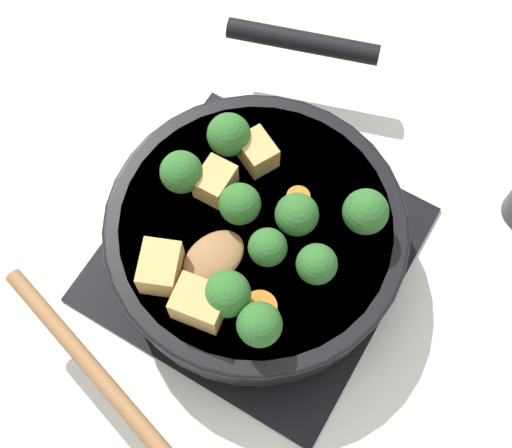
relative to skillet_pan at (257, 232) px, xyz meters
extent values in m
plane|color=silver|center=(0.00, 0.00, -0.06)|extent=(2.40, 2.40, 0.00)
cube|color=black|center=(0.00, 0.00, -0.06)|extent=(0.31, 0.31, 0.01)
torus|color=black|center=(0.00, 0.00, -0.04)|extent=(0.24, 0.24, 0.01)
cube|color=black|center=(0.00, 0.00, -0.04)|extent=(0.01, 0.23, 0.01)
cube|color=black|center=(0.00, 0.00, -0.04)|extent=(0.23, 0.01, 0.01)
cylinder|color=black|center=(0.00, 0.00, 0.00)|extent=(0.30, 0.30, 0.06)
cylinder|color=brown|center=(0.00, 0.00, 0.00)|extent=(0.28, 0.28, 0.05)
torus|color=black|center=(0.00, 0.00, 0.02)|extent=(0.31, 0.31, 0.01)
cylinder|color=black|center=(0.23, 0.07, 0.01)|extent=(0.08, 0.18, 0.02)
ellipsoid|color=olive|center=(-0.06, 0.02, 0.03)|extent=(0.08, 0.06, 0.01)
cylinder|color=olive|center=(-0.20, 0.06, 0.03)|extent=(0.08, 0.23, 0.02)
cube|color=tan|center=(0.06, 0.04, 0.04)|extent=(0.05, 0.05, 0.03)
cube|color=tan|center=(-0.09, 0.05, 0.04)|extent=(0.06, 0.05, 0.04)
cube|color=tan|center=(0.01, 0.05, 0.04)|extent=(0.04, 0.03, 0.03)
cube|color=tan|center=(-0.11, 0.00, 0.05)|extent=(0.05, 0.05, 0.04)
cylinder|color=#709956|center=(-0.09, -0.02, 0.03)|extent=(0.01, 0.01, 0.01)
sphere|color=#2D6628|center=(-0.09, -0.02, 0.06)|extent=(0.04, 0.04, 0.04)
cylinder|color=#709956|center=(-0.02, -0.08, 0.03)|extent=(0.01, 0.01, 0.01)
sphere|color=#2D6628|center=(-0.02, -0.08, 0.05)|extent=(0.04, 0.04, 0.04)
cylinder|color=#709956|center=(0.06, 0.07, 0.03)|extent=(0.01, 0.01, 0.01)
sphere|color=#2D6628|center=(0.06, 0.07, 0.06)|extent=(0.05, 0.05, 0.05)
cylinder|color=#709956|center=(0.02, -0.04, 0.03)|extent=(0.01, 0.01, 0.01)
sphere|color=#2D6628|center=(0.02, -0.04, 0.05)|extent=(0.04, 0.04, 0.04)
cylinder|color=#709956|center=(-0.10, -0.06, 0.03)|extent=(0.01, 0.01, 0.01)
sphere|color=#2D6628|center=(-0.10, -0.06, 0.05)|extent=(0.04, 0.04, 0.04)
cylinder|color=#709956|center=(0.00, 0.09, 0.03)|extent=(0.01, 0.01, 0.01)
sphere|color=#2D6628|center=(0.00, 0.09, 0.05)|extent=(0.04, 0.04, 0.04)
cylinder|color=#709956|center=(-0.03, -0.03, 0.03)|extent=(0.01, 0.01, 0.01)
sphere|color=#2D6628|center=(-0.03, -0.03, 0.05)|extent=(0.04, 0.04, 0.04)
cylinder|color=#709956|center=(0.00, 0.02, 0.03)|extent=(0.01, 0.01, 0.01)
sphere|color=#2D6628|center=(0.00, 0.02, 0.05)|extent=(0.04, 0.04, 0.04)
cylinder|color=#709956|center=(0.05, -0.09, 0.03)|extent=(0.01, 0.01, 0.01)
sphere|color=#2D6628|center=(0.05, -0.09, 0.06)|extent=(0.05, 0.05, 0.05)
cylinder|color=orange|center=(-0.08, -0.05, 0.03)|extent=(0.03, 0.03, 0.01)
cylinder|color=orange|center=(0.04, -0.02, 0.03)|extent=(0.02, 0.02, 0.01)
camera|label=1|loc=(-0.25, -0.15, 0.69)|focal=50.00mm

